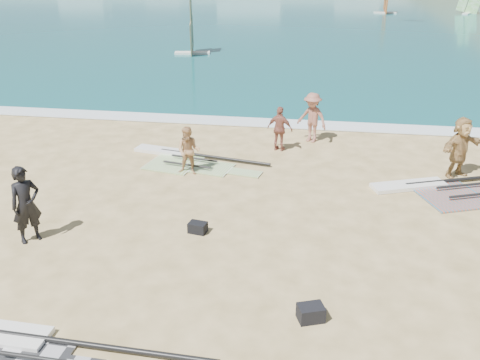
# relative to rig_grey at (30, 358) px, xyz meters

# --- Properties ---
(ground) EXTENTS (300.00, 300.00, 0.00)m
(ground) POSITION_rel_rig_grey_xyz_m (3.09, 2.31, -0.05)
(ground) COLOR #E4C485
(ground) RESTS_ON ground
(surf_line) EXTENTS (300.00, 1.20, 0.04)m
(surf_line) POSITION_rel_rig_grey_xyz_m (3.09, 14.61, -0.05)
(surf_line) COLOR white
(surf_line) RESTS_ON ground
(rig_grey) EXTENTS (5.74, 2.34, 0.20)m
(rig_grey) POSITION_rel_rig_grey_xyz_m (0.00, 0.00, 0.00)
(rig_grey) COLOR #2A2A2D
(rig_grey) RESTS_ON ground
(rig_green) EXTENTS (5.04, 2.47, 0.20)m
(rig_green) POSITION_rel_rig_grey_xyz_m (0.29, 9.97, -0.00)
(rig_green) COLOR #6FA928
(rig_green) RESTS_ON ground
(rig_orange) EXTENTS (5.59, 3.35, 0.20)m
(rig_orange) POSITION_rel_rig_grey_xyz_m (8.88, 8.78, -0.00)
(rig_orange) COLOR #FF5229
(rig_orange) RESTS_ON ground
(gear_bag_near) EXTENTS (0.60, 0.52, 0.32)m
(gear_bag_near) POSITION_rel_rig_grey_xyz_m (4.93, 1.93, 0.11)
(gear_bag_near) COLOR black
(gear_bag_near) RESTS_ON ground
(gear_bag_far) EXTENTS (0.51, 0.40, 0.27)m
(gear_bag_far) POSITION_rel_rig_grey_xyz_m (1.91, 5.06, 0.09)
(gear_bag_far) COLOR black
(gear_bag_far) RESTS_ON ground
(person_wetsuit) EXTENTS (0.84, 0.86, 1.99)m
(person_wetsuit) POSITION_rel_rig_grey_xyz_m (-2.14, 4.02, 0.94)
(person_wetsuit) COLOR black
(person_wetsuit) RESTS_ON ground
(beachgoer_left) EXTENTS (0.78, 0.61, 1.59)m
(beachgoer_left) POSITION_rel_rig_grey_xyz_m (0.77, 8.83, 0.74)
(beachgoer_left) COLOR tan
(beachgoer_left) RESTS_ON ground
(beachgoer_mid) EXTENTS (1.40, 1.21, 1.88)m
(beachgoer_mid) POSITION_rel_rig_grey_xyz_m (4.58, 12.64, 0.89)
(beachgoer_mid) COLOR #995F4F
(beachgoer_mid) RESTS_ON ground
(beachgoer_back) EXTENTS (1.03, 0.65, 1.63)m
(beachgoer_back) POSITION_rel_rig_grey_xyz_m (3.47, 11.50, 0.76)
(beachgoer_back) COLOR #9B5747
(beachgoer_back) RESTS_ON ground
(beachgoer_right) EXTENTS (1.81, 1.56, 1.97)m
(beachgoer_right) POSITION_rel_rig_grey_xyz_m (9.32, 9.97, 0.94)
(beachgoer_right) COLOR tan
(beachgoer_right) RESTS_ON ground
(windsurfer_left) EXTENTS (2.50, 2.93, 4.41)m
(windsurfer_left) POSITION_rel_rig_grey_xyz_m (-4.14, 29.65, 1.24)
(windsurfer_left) COLOR white
(windsurfer_left) RESTS_ON ground
(windsurfer_centre) EXTENTS (2.47, 2.99, 4.46)m
(windsurfer_centre) POSITION_rel_rig_grey_xyz_m (11.34, 57.11, 1.25)
(windsurfer_centre) COLOR white
(windsurfer_centre) RESTS_ON ground
(windsurfer_right) EXTENTS (2.36, 2.17, 3.87)m
(windsurfer_right) POSITION_rel_rig_grey_xyz_m (20.39, 58.21, 1.12)
(windsurfer_right) COLOR white
(windsurfer_right) RESTS_ON ground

